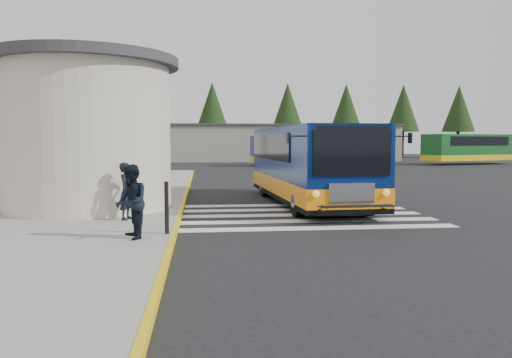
{
  "coord_description": "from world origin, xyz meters",
  "views": [
    {
      "loc": [
        -3.37,
        -16.04,
        2.31
      ],
      "look_at": [
        -1.69,
        -0.5,
        1.12
      ],
      "focal_mm": 35.0,
      "sensor_mm": 36.0,
      "label": 1
    }
  ],
  "objects": [
    {
      "name": "far_bus_b",
      "position": [
        22.98,
        30.96,
        1.67
      ],
      "size": [
        10.31,
        5.76,
        2.56
      ],
      "rotation": [
        0.0,
        0.0,
        1.89
      ],
      "color": "#154F1F",
      "rests_on": "ground"
    },
    {
      "name": "transit_bus",
      "position": [
        0.5,
        1.93,
        1.34
      ],
      "size": [
        3.62,
        10.07,
        2.8
      ],
      "rotation": [
        0.0,
        0.0,
        0.06
      ],
      "color": "navy",
      "rests_on": "ground"
    },
    {
      "name": "sidewalk",
      "position": [
        -9.0,
        4.0,
        0.07
      ],
      "size": [
        10.0,
        34.0,
        0.15
      ],
      "primitive_type": "cube",
      "color": "gray",
      "rests_on": "ground"
    },
    {
      "name": "pedestrian_a",
      "position": [
        -5.44,
        -2.11,
        0.94
      ],
      "size": [
        0.51,
        0.65,
        1.58
      ],
      "primitive_type": "imported",
      "rotation": [
        0.0,
        0.0,
        1.31
      ],
      "color": "black",
      "rests_on": "sidewalk"
    },
    {
      "name": "far_bus_a",
      "position": [
        5.84,
        29.96,
        1.56
      ],
      "size": [
        9.41,
        3.07,
        2.4
      ],
      "rotation": [
        0.0,
        0.0,
        1.62
      ],
      "color": "#1C075A",
      "rests_on": "ground"
    },
    {
      "name": "bollard",
      "position": [
        -4.2,
        -4.36,
        0.76
      ],
      "size": [
        0.1,
        0.1,
        1.23
      ],
      "primitive_type": "cylinder",
      "color": "black",
      "rests_on": "sidewalk"
    },
    {
      "name": "curb_strip",
      "position": [
        -4.05,
        4.0,
        0.08
      ],
      "size": [
        0.12,
        34.0,
        0.16
      ],
      "primitive_type": "cube",
      "color": "yellow",
      "rests_on": "ground"
    },
    {
      "name": "station_building",
      "position": [
        -10.84,
        6.91,
        2.57
      ],
      "size": [
        12.7,
        18.7,
        4.8
      ],
      "color": "beige",
      "rests_on": "ground"
    },
    {
      "name": "ground",
      "position": [
        0.0,
        0.0,
        0.0
      ],
      "size": [
        140.0,
        140.0,
        0.0
      ],
      "primitive_type": "plane",
      "color": "black",
      "rests_on": "ground"
    },
    {
      "name": "crosswalk",
      "position": [
        -0.5,
        -0.8,
        0.01
      ],
      "size": [
        8.0,
        5.35,
        0.01
      ],
      "color": "silver",
      "rests_on": "ground"
    },
    {
      "name": "depot_building",
      "position": [
        6.0,
        42.0,
        2.11
      ],
      "size": [
        26.4,
        8.4,
        4.2
      ],
      "color": "gray",
      "rests_on": "ground"
    },
    {
      "name": "tree_line",
      "position": [
        6.29,
        50.0,
        6.77
      ],
      "size": [
        58.4,
        4.4,
        10.0
      ],
      "color": "black",
      "rests_on": "ground"
    },
    {
      "name": "pedestrian_b",
      "position": [
        -4.93,
        -4.9,
        0.98
      ],
      "size": [
        0.87,
        0.97,
        1.66
      ],
      "primitive_type": "imported",
      "rotation": [
        0.0,
        0.0,
        -1.22
      ],
      "color": "black",
      "rests_on": "sidewalk"
    }
  ]
}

